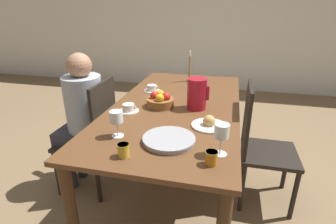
# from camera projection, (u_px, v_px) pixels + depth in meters

# --- Properties ---
(ground_plane) EXTENTS (20.00, 20.00, 0.00)m
(ground_plane) POSITION_uv_depth(u_px,v_px,m) (175.00, 185.00, 2.37)
(ground_plane) COLOR #7F6647
(wall_back) EXTENTS (10.00, 0.06, 2.60)m
(wall_back) POSITION_uv_depth(u_px,v_px,m) (212.00, 17.00, 4.64)
(wall_back) COLOR white
(wall_back) RESTS_ON ground_plane
(dining_table) EXTENTS (0.97, 1.91, 0.78)m
(dining_table) POSITION_uv_depth(u_px,v_px,m) (176.00, 116.00, 2.11)
(dining_table) COLOR brown
(dining_table) RESTS_ON ground_plane
(chair_person_side) EXTENTS (0.42, 0.42, 0.97)m
(chair_person_side) POSITION_uv_depth(u_px,v_px,m) (93.00, 135.00, 2.17)
(chair_person_side) COLOR black
(chair_person_side) RESTS_ON ground_plane
(chair_opposite) EXTENTS (0.42, 0.42, 0.97)m
(chair_opposite) POSITION_uv_depth(u_px,v_px,m) (260.00, 144.00, 2.03)
(chair_opposite) COLOR black
(chair_opposite) RESTS_ON ground_plane
(person_seated) EXTENTS (0.39, 0.41, 1.18)m
(person_seated) POSITION_uv_depth(u_px,v_px,m) (82.00, 112.00, 2.13)
(person_seated) COLOR #33333D
(person_seated) RESTS_ON ground_plane
(red_pitcher) EXTENTS (0.17, 0.14, 0.23)m
(red_pitcher) POSITION_uv_depth(u_px,v_px,m) (197.00, 94.00, 1.95)
(red_pitcher) COLOR #A31423
(red_pitcher) RESTS_ON dining_table
(wine_glass_water) EXTENTS (0.08, 0.08, 0.18)m
(wine_glass_water) POSITION_uv_depth(u_px,v_px,m) (222.00, 132.00, 1.34)
(wine_glass_water) COLOR white
(wine_glass_water) RESTS_ON dining_table
(wine_glass_juice) EXTENTS (0.08, 0.08, 0.16)m
(wine_glass_juice) POSITION_uv_depth(u_px,v_px,m) (116.00, 118.00, 1.53)
(wine_glass_juice) COLOR white
(wine_glass_juice) RESTS_ON dining_table
(teacup_near_person) EXTENTS (0.15, 0.15, 0.06)m
(teacup_near_person) POSITION_uv_depth(u_px,v_px,m) (129.00, 108.00, 1.93)
(teacup_near_person) COLOR silver
(teacup_near_person) RESTS_ON dining_table
(teacup_across) EXTENTS (0.15, 0.15, 0.06)m
(teacup_across) POSITION_uv_depth(u_px,v_px,m) (152.00, 89.00, 2.38)
(teacup_across) COLOR silver
(teacup_across) RESTS_ON dining_table
(serving_tray) EXTENTS (0.30, 0.30, 0.03)m
(serving_tray) POSITION_uv_depth(u_px,v_px,m) (169.00, 140.00, 1.50)
(serving_tray) COLOR #9E9EA3
(serving_tray) RESTS_ON dining_table
(bread_plate) EXTENTS (0.23, 0.23, 0.08)m
(bread_plate) POSITION_uv_depth(u_px,v_px,m) (209.00, 124.00, 1.69)
(bread_plate) COLOR silver
(bread_plate) RESTS_ON dining_table
(jam_jar_amber) EXTENTS (0.06, 0.06, 0.07)m
(jam_jar_amber) POSITION_uv_depth(u_px,v_px,m) (211.00, 157.00, 1.28)
(jam_jar_amber) COLOR #C67A1E
(jam_jar_amber) RESTS_ON dining_table
(jam_jar_red) EXTENTS (0.06, 0.06, 0.07)m
(jam_jar_red) POSITION_uv_depth(u_px,v_px,m) (123.00, 150.00, 1.35)
(jam_jar_red) COLOR gold
(jam_jar_red) RESTS_ON dining_table
(fruit_bowl) EXTENTS (0.21, 0.21, 0.12)m
(fruit_bowl) POSITION_uv_depth(u_px,v_px,m) (160.00, 101.00, 2.01)
(fruit_bowl) COLOR brown
(fruit_bowl) RESTS_ON dining_table
(candlestick_tall) EXTENTS (0.06, 0.06, 0.31)m
(candlestick_tall) POSITION_uv_depth(u_px,v_px,m) (190.00, 70.00, 2.65)
(candlestick_tall) COLOR olive
(candlestick_tall) RESTS_ON dining_table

